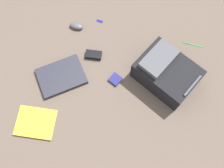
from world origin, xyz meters
TOP-DOWN VIEW (x-y plane):
  - ground_plane at (0.00, 0.00)m, footprint 4.00×4.00m
  - backpack at (-0.21, 0.31)m, footprint 0.40×0.48m
  - laptop at (0.11, -0.37)m, footprint 0.41×0.40m
  - book_blue at (0.48, -0.36)m, footprint 0.28×0.31m
  - computer_mouse at (-0.31, -0.46)m, footprint 0.07×0.12m
  - power_brick at (-0.15, -0.23)m, footprint 0.10×0.13m
  - pen_black at (-0.56, 0.42)m, footprint 0.03×0.15m
  - earbud_pouch at (-0.04, -0.00)m, footprint 0.09×0.09m
  - usb_stick at (-0.44, -0.32)m, footprint 0.02×0.05m

SIDE VIEW (x-z plane):
  - ground_plane at x=0.00m, z-range 0.00..0.00m
  - usb_stick at x=-0.44m, z-range 0.00..0.01m
  - pen_black at x=-0.56m, z-range 0.00..0.01m
  - book_blue at x=0.48m, z-range 0.00..0.02m
  - earbud_pouch at x=-0.04m, z-range 0.00..0.02m
  - laptop at x=0.11m, z-range 0.00..0.03m
  - power_brick at x=-0.15m, z-range 0.00..0.03m
  - computer_mouse at x=-0.31m, z-range 0.00..0.04m
  - backpack at x=-0.21m, z-range -0.01..0.21m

